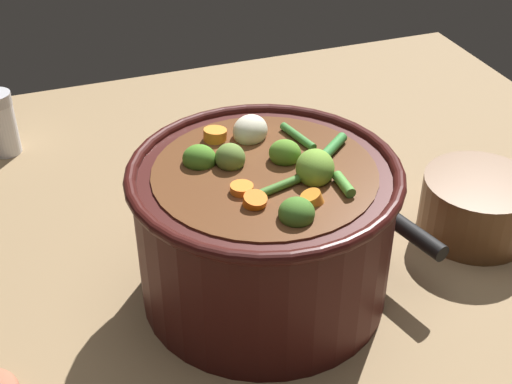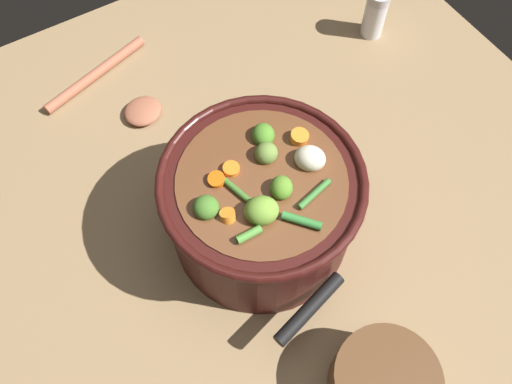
{
  "view_description": "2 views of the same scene",
  "coord_description": "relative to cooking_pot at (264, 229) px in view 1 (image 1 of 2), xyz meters",
  "views": [
    {
      "loc": [
        -0.2,
        -0.52,
        0.51
      ],
      "look_at": [
        -0.02,
        -0.02,
        0.14
      ],
      "focal_mm": 50.19,
      "sensor_mm": 36.0,
      "label": 1
    },
    {
      "loc": [
        0.27,
        -0.17,
        0.7
      ],
      "look_at": [
        -0.0,
        -0.01,
        0.12
      ],
      "focal_mm": 36.75,
      "sensor_mm": 36.0,
      "label": 2
    }
  ],
  "objects": [
    {
      "name": "salt_shaker",
      "position": [
        -0.23,
        0.38,
        -0.04
      ],
      "size": [
        0.04,
        0.04,
        0.09
      ],
      "color": "silver",
      "rests_on": "ground_plane"
    },
    {
      "name": "cooking_pot",
      "position": [
        0.0,
        0.0,
        0.0
      ],
      "size": [
        0.26,
        0.26,
        0.17
      ],
      "color": "#38110F",
      "rests_on": "ground_plane"
    },
    {
      "name": "ground_plane",
      "position": [
        -0.0,
        -0.0,
        -0.08
      ],
      "size": [
        1.1,
        1.1,
        0.0
      ],
      "primitive_type": "plane",
      "color": "#8C704C"
    },
    {
      "name": "small_saucepan",
      "position": [
        0.26,
        0.01,
        -0.04
      ],
      "size": [
        0.2,
        0.15,
        0.07
      ],
      "color": "brown",
      "rests_on": "ground_plane"
    }
  ]
}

